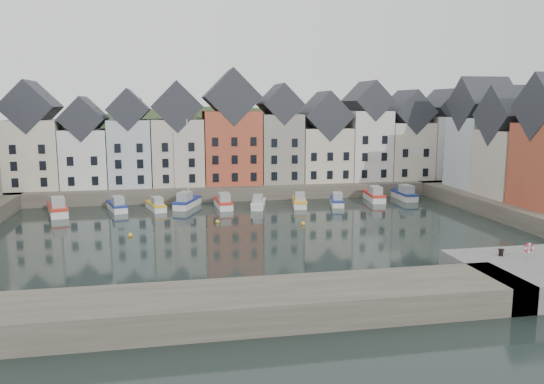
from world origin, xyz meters
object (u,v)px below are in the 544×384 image
object	(u,v)px
boat_d	(187,202)
boat_a	(58,209)
life_ring_post	(529,248)
mooring_bollard	(501,252)

from	to	relation	value
boat_d	boat_a	bearing A→B (deg)	-151.26
boat_d	life_ring_post	size ratio (longest dim) A/B	9.62
mooring_bollard	boat_a	bearing A→B (deg)	140.14
boat_a	mooring_bollard	world-z (taller)	mooring_bollard
boat_a	life_ring_post	distance (m)	55.69
boat_a	life_ring_post	world-z (taller)	life_ring_post
boat_a	life_ring_post	size ratio (longest dim) A/B	5.64
boat_d	life_ring_post	world-z (taller)	boat_d
boat_d	mooring_bollard	bearing A→B (deg)	-34.48
mooring_bollard	life_ring_post	bearing A→B (deg)	-34.43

